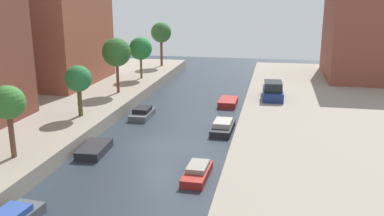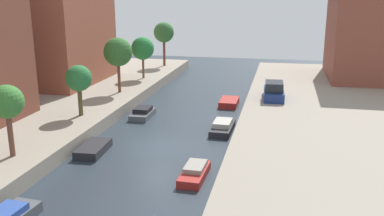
{
  "view_description": "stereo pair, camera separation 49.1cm",
  "coord_description": "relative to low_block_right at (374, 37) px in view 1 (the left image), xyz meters",
  "views": [
    {
      "loc": [
        7.51,
        -26.24,
        10.19
      ],
      "look_at": [
        1.24,
        5.22,
        1.44
      ],
      "focal_mm": 39.57,
      "sensor_mm": 36.0,
      "label": 1
    },
    {
      "loc": [
        7.99,
        -26.14,
        10.19
      ],
      "look_at": [
        1.24,
        5.22,
        1.44
      ],
      "focal_mm": 39.57,
      "sensor_mm": 36.0,
      "label": 2
    }
  ],
  "objects": [
    {
      "name": "ground_plane",
      "position": [
        -18.0,
        -23.54,
        -5.49
      ],
      "size": [
        84.0,
        84.0,
        0.0
      ],
      "primitive_type": "plane",
      "color": "#28333D"
    },
    {
      "name": "low_block_right",
      "position": [
        0.0,
        0.0,
        0.0
      ],
      "size": [
        10.0,
        11.35,
        8.99
      ],
      "primitive_type": "cube",
      "color": "brown",
      "rests_on": "quay_right"
    },
    {
      "name": "street_tree_1",
      "position": [
        -25.09,
        -29.32,
        -1.3
      ],
      "size": [
        1.93,
        1.93,
        4.23
      ],
      "color": "brown",
      "rests_on": "quay_left"
    },
    {
      "name": "street_tree_2",
      "position": [
        -25.09,
        -20.61,
        -1.63
      ],
      "size": [
        2.01,
        2.01,
        3.93
      ],
      "color": "#4D4526",
      "rests_on": "quay_left"
    },
    {
      "name": "street_tree_3",
      "position": [
        -25.09,
        -12.55,
        -0.67
      ],
      "size": [
        2.68,
        2.68,
        5.2
      ],
      "color": "brown",
      "rests_on": "quay_left"
    },
    {
      "name": "street_tree_4",
      "position": [
        -25.09,
        -5.39,
        -1.21
      ],
      "size": [
        2.5,
        2.5,
        4.55
      ],
      "color": "brown",
      "rests_on": "quay_left"
    },
    {
      "name": "street_tree_5",
      "position": [
        -25.09,
        3.19,
        -0.25
      ],
      "size": [
        2.59,
        2.59,
        5.59
      ],
      "color": "brown",
      "rests_on": "quay_left"
    },
    {
      "name": "parked_car",
      "position": [
        -10.61,
        -12.04,
        -3.84
      ],
      "size": [
        1.95,
        4.21,
        1.58
      ],
      "color": "navy",
      "rests_on": "quay_right"
    },
    {
      "name": "moored_boat_left_2",
      "position": [
        -21.87,
        -25.5,
        -5.22
      ],
      "size": [
        1.73,
        3.2,
        0.56
      ],
      "color": "#232328",
      "rests_on": "ground_plane"
    },
    {
      "name": "moored_boat_left_3",
      "position": [
        -21.34,
        -16.92,
        -5.14
      ],
      "size": [
        1.54,
        3.08,
        0.84
      ],
      "color": "#4C5156",
      "rests_on": "ground_plane"
    },
    {
      "name": "moored_boat_right_2",
      "position": [
        -14.55,
        -27.9,
        -5.18
      ],
      "size": [
        1.36,
        3.26,
        0.74
      ],
      "color": "maroon",
      "rests_on": "ground_plane"
    },
    {
      "name": "moored_boat_right_3",
      "position": [
        -14.17,
        -19.3,
        -5.14
      ],
      "size": [
        1.56,
        3.66,
        0.85
      ],
      "color": "#232328",
      "rests_on": "ground_plane"
    },
    {
      "name": "moored_boat_right_4",
      "position": [
        -14.67,
        -11.5,
        -5.2
      ],
      "size": [
        1.62,
        3.04,
        0.59
      ],
      "color": "maroon",
      "rests_on": "ground_plane"
    }
  ]
}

